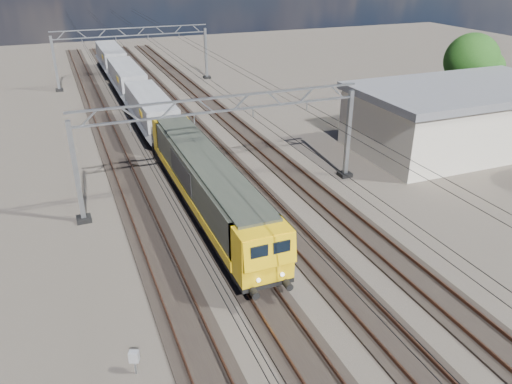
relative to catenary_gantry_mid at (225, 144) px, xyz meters
name	(u,v)px	position (x,y,z in m)	size (l,w,h in m)	color
ground	(247,222)	(0.00, -4.00, -3.91)	(160.00, 160.00, 0.00)	black
track_outer_west	(152,240)	(-6.00, -4.00, -3.83)	(2.60, 140.00, 0.30)	black
track_loco	(217,227)	(-2.00, -4.00, -3.83)	(2.60, 140.00, 0.30)	black
track_inner_east	(276,216)	(2.00, -4.00, -3.83)	(2.60, 140.00, 0.30)	black
track_outer_east	(331,205)	(6.00, -4.00, -3.83)	(2.60, 140.00, 0.30)	black
catenary_gantry_mid	(225,144)	(0.00, 0.00, 0.00)	(19.90, 0.90, 7.11)	gray
catenary_gantry_far	(134,54)	(0.00, 36.00, 0.00)	(19.90, 0.90, 7.11)	gray
overhead_wires	(206,102)	(0.00, 4.00, 1.84)	(12.03, 140.00, 0.53)	black
locomotive	(206,182)	(-2.00, -2.07, -1.58)	(2.76, 21.10, 3.62)	black
hopper_wagon_lead	(151,110)	(-2.00, 15.62, -1.67)	(3.38, 13.00, 3.25)	black
hopper_wagon_mid	(127,78)	(-2.00, 29.82, -1.67)	(3.38, 13.00, 3.25)	black
hopper_wagon_third	(111,57)	(-2.00, 44.02, -1.67)	(3.38, 13.00, 3.25)	black
trackside_cabinet	(134,357)	(-8.64, -14.06, -3.05)	(0.46, 0.41, 1.13)	gray
industrial_shed	(461,116)	(22.00, 2.00, -1.18)	(18.60, 10.60, 5.40)	beige
tree_far	(475,63)	(30.32, 9.79, 1.35)	(5.90, 5.50, 8.23)	#342817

